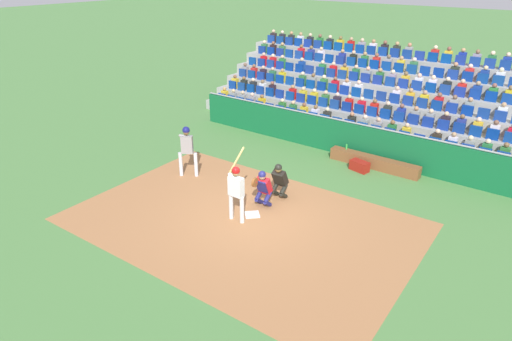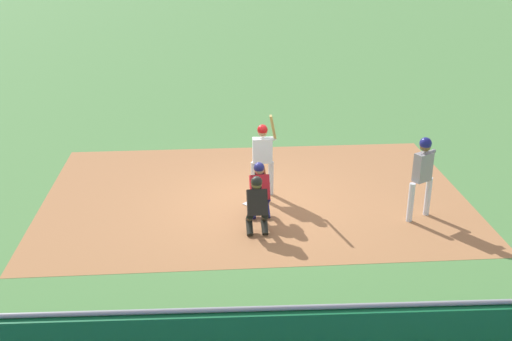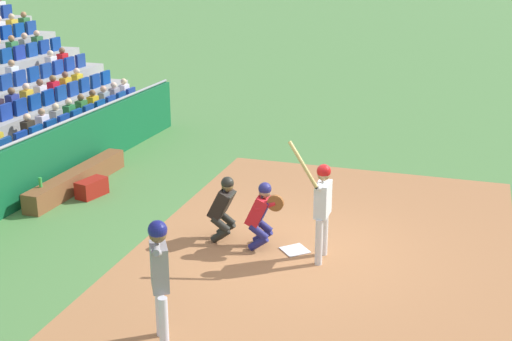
{
  "view_description": "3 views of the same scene",
  "coord_description": "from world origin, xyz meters",
  "px_view_note": "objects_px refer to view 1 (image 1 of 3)",
  "views": [
    {
      "loc": [
        -7.32,
        9.56,
        7.04
      ],
      "look_at": [
        0.47,
        -0.82,
        1.08
      ],
      "focal_mm": 31.63,
      "sensor_mm": 36.0,
      "label": 1
    },
    {
      "loc": [
        -0.61,
        -12.91,
        6.14
      ],
      "look_at": [
        0.01,
        -0.05,
        0.87
      ],
      "focal_mm": 43.0,
      "sensor_mm": 36.0,
      "label": 2
    },
    {
      "loc": [
        10.99,
        3.12,
        5.4
      ],
      "look_at": [
        -0.26,
        -0.84,
        1.37
      ],
      "focal_mm": 48.32,
      "sensor_mm": 36.0,
      "label": 3
    }
  ],
  "objects_px": {
    "catcher_crouching": "(263,187)",
    "equipment_duffel_bag": "(360,166)",
    "batter_at_plate": "(236,187)",
    "home_plate_umpire": "(279,179)",
    "water_bottle_on_bench": "(347,147)",
    "home_plate_marker": "(252,215)",
    "dugout_bench": "(374,162)",
    "on_deck_batter": "(187,146)"
  },
  "relations": [
    {
      "from": "home_plate_marker",
      "to": "batter_at_plate",
      "type": "relative_size",
      "value": 0.2
    },
    {
      "from": "equipment_duffel_bag",
      "to": "on_deck_batter",
      "type": "distance_m",
      "value": 6.4
    },
    {
      "from": "home_plate_umpire",
      "to": "water_bottle_on_bench",
      "type": "xyz_separation_m",
      "value": [
        -0.28,
        -4.26,
        -0.15
      ]
    },
    {
      "from": "home_plate_umpire",
      "to": "water_bottle_on_bench",
      "type": "bearing_deg",
      "value": -93.8
    },
    {
      "from": "batter_at_plate",
      "to": "water_bottle_on_bench",
      "type": "bearing_deg",
      "value": -94.76
    },
    {
      "from": "batter_at_plate",
      "to": "equipment_duffel_bag",
      "type": "bearing_deg",
      "value": -104.23
    },
    {
      "from": "dugout_bench",
      "to": "equipment_duffel_bag",
      "type": "xyz_separation_m",
      "value": [
        0.31,
        0.57,
        -0.03
      ]
    },
    {
      "from": "equipment_duffel_bag",
      "to": "batter_at_plate",
      "type": "bearing_deg",
      "value": 87.84
    },
    {
      "from": "dugout_bench",
      "to": "water_bottle_on_bench",
      "type": "bearing_deg",
      "value": -3.88
    },
    {
      "from": "dugout_bench",
      "to": "water_bottle_on_bench",
      "type": "distance_m",
      "value": 1.25
    },
    {
      "from": "catcher_crouching",
      "to": "home_plate_umpire",
      "type": "bearing_deg",
      "value": -97.22
    },
    {
      "from": "home_plate_umpire",
      "to": "dugout_bench",
      "type": "distance_m",
      "value": 4.46
    },
    {
      "from": "home_plate_marker",
      "to": "batter_at_plate",
      "type": "bearing_deg",
      "value": 69.72
    },
    {
      "from": "equipment_duffel_bag",
      "to": "on_deck_batter",
      "type": "xyz_separation_m",
      "value": [
        4.78,
        4.14,
        0.98
      ]
    },
    {
      "from": "home_plate_marker",
      "to": "equipment_duffel_bag",
      "type": "relative_size",
      "value": 0.62
    },
    {
      "from": "on_deck_batter",
      "to": "home_plate_umpire",
      "type": "bearing_deg",
      "value": -171.59
    },
    {
      "from": "catcher_crouching",
      "to": "equipment_duffel_bag",
      "type": "distance_m",
      "value": 4.6
    },
    {
      "from": "home_plate_marker",
      "to": "dugout_bench",
      "type": "bearing_deg",
      "value": -105.27
    },
    {
      "from": "equipment_duffel_bag",
      "to": "on_deck_batter",
      "type": "relative_size",
      "value": 0.37
    },
    {
      "from": "catcher_crouching",
      "to": "water_bottle_on_bench",
      "type": "relative_size",
      "value": 6.14
    },
    {
      "from": "batter_at_plate",
      "to": "equipment_duffel_bag",
      "type": "height_order",
      "value": "batter_at_plate"
    },
    {
      "from": "catcher_crouching",
      "to": "dugout_bench",
      "type": "xyz_separation_m",
      "value": [
        -1.58,
        -4.96,
        -0.5
      ]
    },
    {
      "from": "catcher_crouching",
      "to": "on_deck_batter",
      "type": "distance_m",
      "value": 3.55
    },
    {
      "from": "catcher_crouching",
      "to": "equipment_duffel_bag",
      "type": "bearing_deg",
      "value": -106.14
    },
    {
      "from": "home_plate_umpire",
      "to": "home_plate_marker",
      "type": "bearing_deg",
      "value": 88.42
    },
    {
      "from": "dugout_bench",
      "to": "on_deck_batter",
      "type": "bearing_deg",
      "value": 42.78
    },
    {
      "from": "batter_at_plate",
      "to": "home_plate_umpire",
      "type": "xyz_separation_m",
      "value": [
        -0.23,
        -1.93,
        -0.41
      ]
    },
    {
      "from": "batter_at_plate",
      "to": "dugout_bench",
      "type": "xyz_separation_m",
      "value": [
        -1.72,
        -6.11,
        -0.89
      ]
    },
    {
      "from": "batter_at_plate",
      "to": "equipment_duffel_bag",
      "type": "xyz_separation_m",
      "value": [
        -1.4,
        -5.54,
        -0.91
      ]
    },
    {
      "from": "batter_at_plate",
      "to": "home_plate_umpire",
      "type": "distance_m",
      "value": 1.98
    },
    {
      "from": "catcher_crouching",
      "to": "dugout_bench",
      "type": "bearing_deg",
      "value": -107.7
    },
    {
      "from": "home_plate_marker",
      "to": "home_plate_umpire",
      "type": "xyz_separation_m",
      "value": [
        -0.04,
        -1.4,
        0.68
      ]
    },
    {
      "from": "batter_at_plate",
      "to": "on_deck_batter",
      "type": "xyz_separation_m",
      "value": [
        3.38,
        -1.39,
        0.06
      ]
    },
    {
      "from": "batter_at_plate",
      "to": "catcher_crouching",
      "type": "relative_size",
      "value": 1.7
    },
    {
      "from": "home_plate_umpire",
      "to": "on_deck_batter",
      "type": "distance_m",
      "value": 3.68
    },
    {
      "from": "catcher_crouching",
      "to": "water_bottle_on_bench",
      "type": "bearing_deg",
      "value": -94.33
    },
    {
      "from": "catcher_crouching",
      "to": "home_plate_umpire",
      "type": "distance_m",
      "value": 0.79
    },
    {
      "from": "catcher_crouching",
      "to": "water_bottle_on_bench",
      "type": "distance_m",
      "value": 5.06
    },
    {
      "from": "dugout_bench",
      "to": "equipment_duffel_bag",
      "type": "relative_size",
      "value": 4.94
    },
    {
      "from": "home_plate_marker",
      "to": "batter_at_plate",
      "type": "height_order",
      "value": "batter_at_plate"
    },
    {
      "from": "home_plate_marker",
      "to": "catcher_crouching",
      "type": "height_order",
      "value": "catcher_crouching"
    },
    {
      "from": "batter_at_plate",
      "to": "on_deck_batter",
      "type": "height_order",
      "value": "batter_at_plate"
    }
  ]
}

